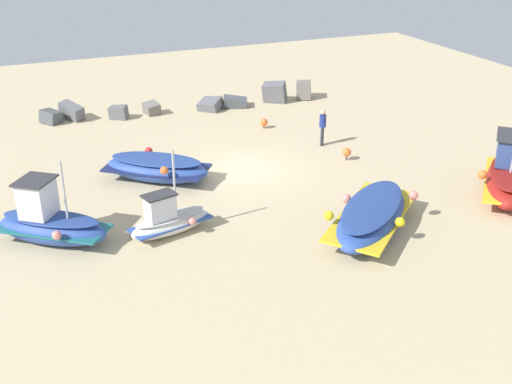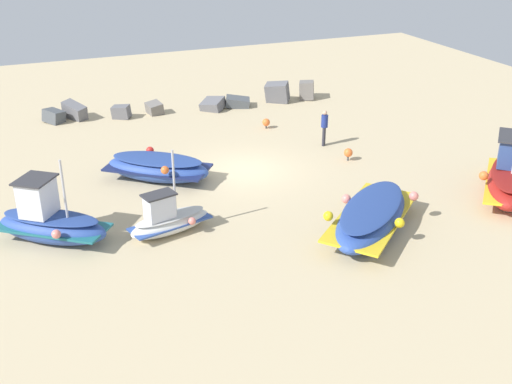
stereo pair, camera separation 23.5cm
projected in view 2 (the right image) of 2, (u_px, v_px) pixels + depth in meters
The scene contains 10 objects.
ground_plane at pixel (243, 170), 27.46m from camera, with size 48.67×48.67×0.00m, color #C6B289.
fishing_boat_0 at pixel (168, 220), 22.06m from camera, with size 3.18×1.72×3.06m.
fishing_boat_1 at pixel (511, 176), 24.88m from camera, with size 4.69×4.83×3.44m.
fishing_boat_2 at pixel (158, 167), 26.33m from camera, with size 4.59×4.11×1.10m.
fishing_boat_3 at pixel (371, 216), 22.18m from camera, with size 5.32×5.04×1.20m.
fishing_boat_4 at pixel (50, 222), 21.48m from camera, with size 4.07×3.56×3.07m.
person_walking at pixel (324, 125), 29.86m from camera, with size 0.32×0.32×1.72m.
breakwater_rocks at pixel (205, 102), 35.46m from camera, with size 15.52×2.82×1.36m.
mooring_buoy_0 at pixel (266, 122), 32.42m from camera, with size 0.39×0.39×0.52m.
mooring_buoy_1 at pixel (348, 153), 28.36m from camera, with size 0.40×0.40×0.57m.
Camera 2 is at (-8.99, -23.70, 10.61)m, focal length 44.53 mm.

